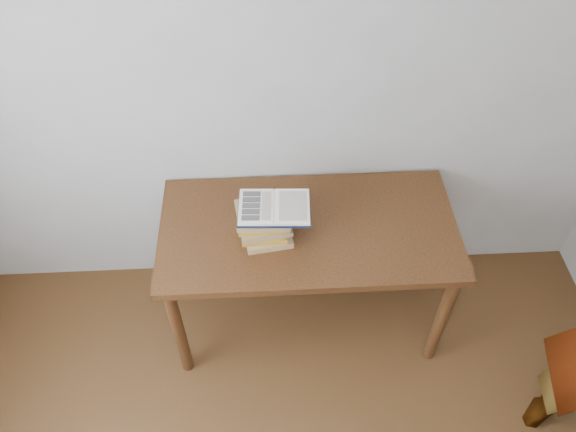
{
  "coord_description": "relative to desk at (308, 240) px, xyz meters",
  "views": [
    {
      "loc": [
        -0.07,
        -0.34,
        2.76
      ],
      "look_at": [
        0.02,
        1.28,
        0.95
      ],
      "focal_mm": 35.0,
      "sensor_mm": 36.0,
      "label": 1
    }
  ],
  "objects": [
    {
      "name": "desk",
      "position": [
        0.0,
        0.0,
        0.0
      ],
      "size": [
        1.41,
        0.71,
        0.76
      ],
      "color": "#4F3213",
      "rests_on": "ground"
    },
    {
      "name": "book_stack",
      "position": [
        -0.21,
        -0.05,
        0.19
      ],
      "size": [
        0.26,
        0.23,
        0.18
      ],
      "color": "#A68656",
      "rests_on": "desk"
    },
    {
      "name": "open_book",
      "position": [
        -0.16,
        -0.04,
        0.29
      ],
      "size": [
        0.33,
        0.24,
        0.03
      ],
      "rotation": [
        0.0,
        0.0,
        -0.05
      ],
      "color": "black",
      "rests_on": "book_stack"
    }
  ]
}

